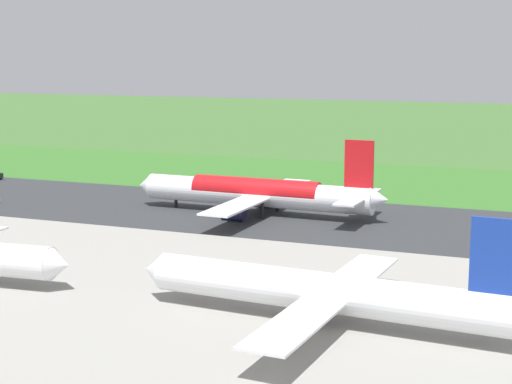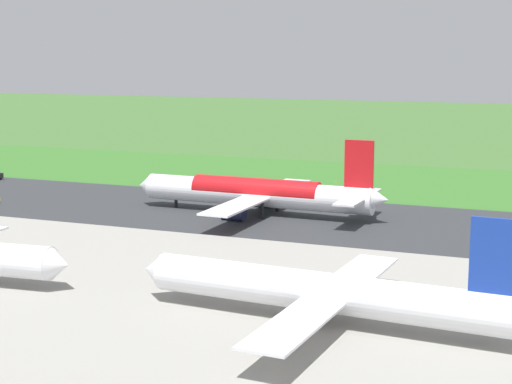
# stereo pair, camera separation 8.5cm
# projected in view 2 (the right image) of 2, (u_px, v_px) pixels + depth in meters

# --- Properties ---
(ground_plane) EXTENTS (800.00, 800.00, 0.00)m
(ground_plane) POSITION_uv_depth(u_px,v_px,m) (213.00, 211.00, 163.81)
(ground_plane) COLOR #3D662D
(runway_asphalt) EXTENTS (600.00, 41.71, 0.06)m
(runway_asphalt) POSITION_uv_depth(u_px,v_px,m) (213.00, 211.00, 163.80)
(runway_asphalt) COLOR #2D3033
(runway_asphalt) RESTS_ON ground
(apron_concrete) EXTENTS (440.00, 110.00, 0.05)m
(apron_concrete) POSITION_uv_depth(u_px,v_px,m) (6.00, 300.00, 104.25)
(apron_concrete) COLOR gray
(apron_concrete) RESTS_ON ground
(grass_verge_foreground) EXTENTS (600.00, 80.00, 0.04)m
(grass_verge_foreground) POSITION_uv_depth(u_px,v_px,m) (283.00, 181.00, 202.39)
(grass_verge_foreground) COLOR #346B27
(grass_verge_foreground) RESTS_ON ground
(airliner_main) EXTENTS (54.05, 44.14, 15.88)m
(airliner_main) POSITION_uv_depth(u_px,v_px,m) (258.00, 193.00, 159.51)
(airliner_main) COLOR white
(airliner_main) RESTS_ON ground
(airliner_parked_near) EXTENTS (49.74, 40.69, 14.52)m
(airliner_parked_near) POSITION_uv_depth(u_px,v_px,m) (325.00, 292.00, 94.39)
(airliner_parked_near) COLOR white
(airliner_parked_near) RESTS_ON ground
(no_stopping_sign) EXTENTS (0.60, 0.10, 2.53)m
(no_stopping_sign) POSITION_uv_depth(u_px,v_px,m) (353.00, 179.00, 196.56)
(no_stopping_sign) COLOR slate
(no_stopping_sign) RESTS_ON ground
(traffic_cone_orange) EXTENTS (0.40, 0.40, 0.55)m
(traffic_cone_orange) POSITION_uv_depth(u_px,v_px,m) (336.00, 181.00, 199.91)
(traffic_cone_orange) COLOR orange
(traffic_cone_orange) RESTS_ON ground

